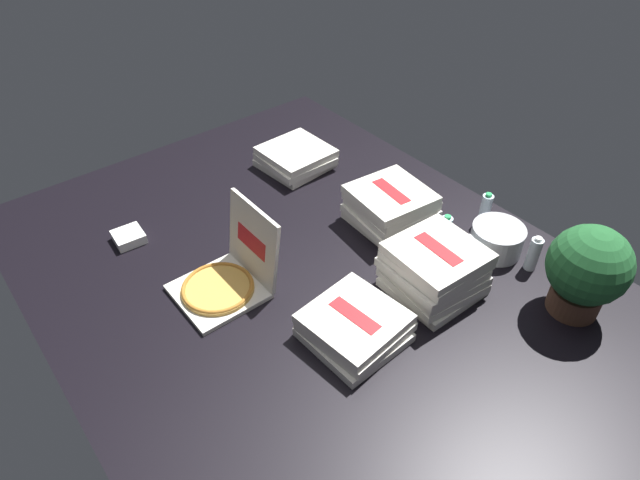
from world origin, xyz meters
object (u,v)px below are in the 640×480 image
at_px(pizza_stack_center_far, 390,207).
at_px(potted_plant, 587,269).
at_px(napkin_pile, 129,237).
at_px(pizza_stack_left_far, 296,158).
at_px(pizza_stack_right_near, 434,270).
at_px(water_bottle_2, 485,209).
at_px(water_bottle_0, 445,232).
at_px(water_bottle_1, 465,252).
at_px(open_pizza_box, 227,277).
at_px(pizza_stack_center_near, 355,327).
at_px(ice_bucket, 497,239).
at_px(water_bottle_3, 534,254).

height_order(pizza_stack_center_far, potted_plant, potted_plant).
bearing_deg(napkin_pile, pizza_stack_left_far, 91.30).
distance_m(pizza_stack_left_far, pizza_stack_center_far, 0.79).
bearing_deg(pizza_stack_right_near, water_bottle_2, 105.79).
relative_size(water_bottle_0, potted_plant, 0.43).
distance_m(pizza_stack_right_near, water_bottle_0, 0.35).
distance_m(water_bottle_1, napkin_pile, 1.75).
bearing_deg(water_bottle_2, open_pizza_box, -108.22).
xyz_separation_m(pizza_stack_center_near, water_bottle_1, (0.00, 0.73, 0.03)).
height_order(pizza_stack_center_near, water_bottle_0, water_bottle_0).
bearing_deg(water_bottle_2, napkin_pile, -124.26).
bearing_deg(pizza_stack_center_far, napkin_pile, -122.48).
relative_size(open_pizza_box, pizza_stack_center_near, 1.04).
distance_m(open_pizza_box, water_bottle_1, 1.17).
distance_m(ice_bucket, water_bottle_0, 0.27).
xyz_separation_m(open_pizza_box, water_bottle_0, (0.44, 1.05, 0.02)).
bearing_deg(pizza_stack_center_near, water_bottle_1, 89.92).
distance_m(water_bottle_1, potted_plant, 0.56).
distance_m(pizza_stack_center_far, water_bottle_0, 0.33).
height_order(pizza_stack_left_far, water_bottle_2, water_bottle_2).
xyz_separation_m(pizza_stack_center_far, potted_plant, (1.00, 0.21, 0.14)).
relative_size(pizza_stack_right_near, napkin_pile, 2.88).
height_order(water_bottle_0, potted_plant, potted_plant).
xyz_separation_m(ice_bucket, potted_plant, (0.48, -0.06, 0.18)).
bearing_deg(water_bottle_0, napkin_pile, -130.19).
relative_size(open_pizza_box, ice_bucket, 1.65).
height_order(water_bottle_0, water_bottle_3, same).
bearing_deg(water_bottle_1, napkin_pile, -135.30).
xyz_separation_m(water_bottle_2, napkin_pile, (-1.08, -1.59, -0.07)).
height_order(pizza_stack_left_far, potted_plant, potted_plant).
xyz_separation_m(pizza_stack_left_far, water_bottle_2, (1.11, 0.46, 0.03)).
bearing_deg(napkin_pile, ice_bucket, 48.85).
bearing_deg(water_bottle_1, pizza_stack_left_far, -175.50).
relative_size(pizza_stack_left_far, napkin_pile, 2.78).
distance_m(water_bottle_1, water_bottle_2, 0.40).
relative_size(ice_bucket, water_bottle_2, 1.37).
bearing_deg(water_bottle_0, water_bottle_3, 28.34).
bearing_deg(pizza_stack_center_far, water_bottle_1, 4.78).
relative_size(pizza_stack_center_near, water_bottle_2, 2.17).
distance_m(pizza_stack_right_near, potted_plant, 0.66).
bearing_deg(water_bottle_3, open_pizza_box, -123.45).
bearing_deg(water_bottle_3, ice_bucket, -171.30).
xyz_separation_m(ice_bucket, water_bottle_0, (-0.20, -0.18, 0.02)).
distance_m(pizza_stack_left_far, water_bottle_3, 1.53).
height_order(pizza_stack_right_near, water_bottle_0, pizza_stack_right_near).
distance_m(water_bottle_3, napkin_pile, 2.09).
bearing_deg(pizza_stack_center_near, ice_bucket, 88.31).
distance_m(pizza_stack_right_near, water_bottle_2, 0.64).
bearing_deg(pizza_stack_center_near, pizza_stack_left_far, 153.54).
bearing_deg(napkin_pile, pizza_stack_right_near, 37.98).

